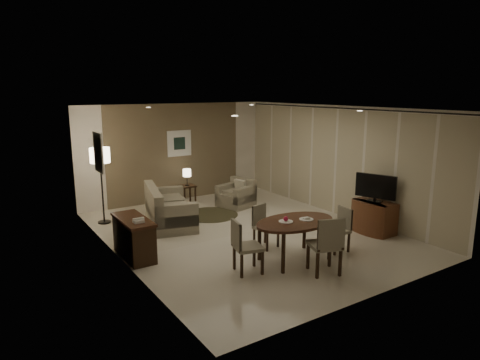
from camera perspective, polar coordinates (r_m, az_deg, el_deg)
room_shell at (r=9.41m, az=-0.67°, el=1.41°), size 5.50×7.00×2.70m
taupe_accent at (r=12.10m, az=-8.55°, el=3.66°), size 3.96×0.03×2.70m
curtain_wall at (r=10.79m, az=12.62°, el=2.33°), size 0.08×6.70×2.58m
curtain_rod at (r=10.65m, az=12.95°, el=9.34°), size 0.03×6.80×0.03m
art_back_frame at (r=12.08m, az=-8.10°, el=4.86°), size 0.72×0.03×0.72m
art_back_canvas at (r=12.07m, az=-8.07°, el=4.86°), size 0.34×0.01×0.34m
art_left_frame at (r=8.98m, az=-18.37°, el=3.50°), size 0.03×0.60×0.80m
art_left_canvas at (r=8.98m, az=-18.28°, el=3.51°), size 0.01×0.46×0.64m
downlight_nl at (r=6.65m, az=-0.70°, el=8.55°), size 0.10×0.10×0.01m
downlight_nr at (r=8.49m, az=15.67°, el=8.88°), size 0.10×0.10×0.01m
downlight_fl at (r=9.88m, az=-12.12°, el=9.45°), size 0.10×0.10×0.01m
downlight_fr at (r=11.20m, az=1.55°, el=9.99°), size 0.10×0.10×0.01m
console_desk at (r=8.27m, az=-13.95°, el=-7.49°), size 0.48×1.20×0.75m
telephone at (r=7.87m, az=-13.38°, el=-5.22°), size 0.20×0.14×0.09m
tv_cabinet at (r=9.83m, az=17.46°, el=-4.70°), size 0.48×0.90×0.70m
flat_tv at (r=9.65m, az=17.63°, el=-0.91°), size 0.36×0.85×0.60m
dining_table at (r=7.97m, az=7.30°, el=-8.00°), size 1.59×0.99×0.74m
chair_near at (r=7.47m, az=11.19°, el=-8.39°), size 0.63×0.63×1.02m
chair_far at (r=8.51m, az=3.52°, el=-6.26°), size 0.49×0.49×0.84m
chair_left at (r=7.37m, az=1.10°, el=-8.83°), size 0.54×0.54×0.93m
chair_right at (r=8.51m, az=12.75°, el=-6.53°), size 0.44×0.44×0.84m
plate_a at (r=7.77m, az=6.12°, el=-5.53°), size 0.26×0.26×0.02m
plate_b at (r=7.95m, az=8.82°, el=-5.20°), size 0.26×0.26×0.02m
fruit_apple at (r=7.76m, az=6.13°, el=-5.16°), size 0.09×0.09×0.09m
napkin at (r=7.94m, az=8.83°, el=-5.04°), size 0.12×0.08×0.03m
round_rug at (r=10.76m, az=-3.91°, el=-4.63°), size 1.36×1.36×0.01m
sofa at (r=10.05m, az=-9.33°, el=-3.37°), size 2.05×1.38×0.88m
armchair at (r=11.41m, az=-0.56°, el=-1.76°), size 0.97×1.00×0.73m
side_table at (r=11.80m, az=-7.02°, el=-1.92°), size 0.40×0.40×0.51m
table_lamp at (r=11.69m, az=-7.08°, el=0.49°), size 0.22×0.22×0.50m
floor_lamp at (r=10.39m, az=-17.93°, el=-0.76°), size 0.45×0.45×1.78m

